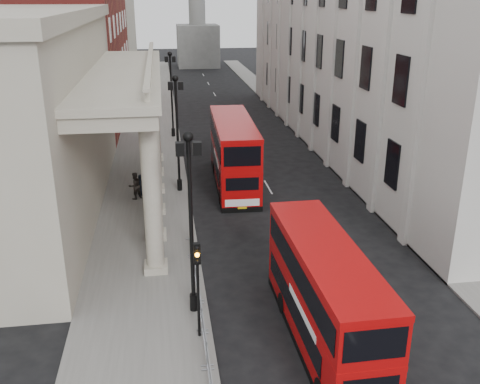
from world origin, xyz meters
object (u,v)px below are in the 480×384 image
(bus_near, at_px, (324,293))
(bus_far, at_px, (234,151))
(lamp_post_mid, at_px, (177,126))
(pedestrian_a, at_px, (151,201))
(pedestrian_b, at_px, (135,186))
(lamp_post_south, at_px, (191,212))
(pedestrian_c, at_px, (141,185))
(traffic_light, at_px, (198,273))
(lamp_post_north, at_px, (171,89))

(bus_near, height_order, bus_far, bus_far)
(lamp_post_mid, height_order, pedestrian_a, lamp_post_mid)
(lamp_post_mid, distance_m, pedestrian_b, 5.13)
(lamp_post_south, bearing_deg, pedestrian_b, 102.10)
(pedestrian_a, bearing_deg, pedestrian_c, 105.50)
(traffic_light, bearing_deg, lamp_post_north, 90.17)
(lamp_post_mid, xyz_separation_m, pedestrian_a, (-2.00, -4.22, -3.92))
(traffic_light, bearing_deg, bus_far, 78.06)
(pedestrian_b, bearing_deg, lamp_post_mid, 170.04)
(bus_far, xyz_separation_m, pedestrian_b, (-7.27, -2.37, -1.50))
(lamp_post_mid, bearing_deg, lamp_post_south, -90.00)
(lamp_post_north, height_order, pedestrian_c, lamp_post_north)
(lamp_post_north, relative_size, pedestrian_b, 4.32)
(lamp_post_north, relative_size, pedestrian_c, 5.28)
(pedestrian_a, bearing_deg, lamp_post_mid, 68.17)
(lamp_post_south, relative_size, lamp_post_north, 1.00)
(lamp_post_north, height_order, bus_near, lamp_post_north)
(lamp_post_south, relative_size, lamp_post_mid, 1.00)
(lamp_post_south, distance_m, pedestrian_b, 15.47)
(traffic_light, relative_size, bus_far, 0.37)
(lamp_post_mid, distance_m, pedestrian_c, 4.91)
(lamp_post_north, relative_size, bus_near, 0.83)
(lamp_post_mid, relative_size, pedestrian_c, 5.28)
(pedestrian_b, bearing_deg, lamp_post_north, -133.36)
(lamp_post_mid, xyz_separation_m, bus_near, (5.14, -18.92, -2.65))
(traffic_light, xyz_separation_m, pedestrian_c, (-2.83, 17.23, -2.20))
(lamp_post_north, relative_size, bus_far, 0.72)
(lamp_post_north, bearing_deg, bus_far, -74.59)
(traffic_light, xyz_separation_m, pedestrian_b, (-3.24, 16.68, -2.02))
(pedestrian_a, bearing_deg, lamp_post_north, 87.88)
(lamp_post_south, bearing_deg, lamp_post_mid, 90.00)
(bus_far, bearing_deg, bus_near, -85.13)
(lamp_post_south, relative_size, traffic_light, 1.93)
(lamp_post_north, xyz_separation_m, pedestrian_a, (-2.00, -20.22, -3.92))
(lamp_post_mid, xyz_separation_m, pedestrian_b, (-3.14, -1.34, -3.83))
(pedestrian_b, bearing_deg, bus_near, 82.13)
(bus_near, height_order, pedestrian_c, bus_near)
(lamp_post_south, bearing_deg, bus_near, -29.59)
(lamp_post_mid, bearing_deg, pedestrian_c, -163.91)
(lamp_post_south, distance_m, traffic_light, 2.71)
(lamp_post_north, distance_m, pedestrian_c, 17.47)
(lamp_post_north, relative_size, pedestrian_a, 4.75)
(lamp_post_mid, height_order, lamp_post_north, same)
(lamp_post_mid, relative_size, pedestrian_a, 4.75)
(lamp_post_mid, height_order, traffic_light, lamp_post_mid)
(lamp_post_mid, xyz_separation_m, pedestrian_c, (-2.73, -0.79, -4.00))
(lamp_post_south, bearing_deg, pedestrian_a, 99.64)
(traffic_light, height_order, pedestrian_c, traffic_light)
(bus_far, distance_m, pedestrian_b, 7.79)
(pedestrian_b, height_order, pedestrian_c, pedestrian_b)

